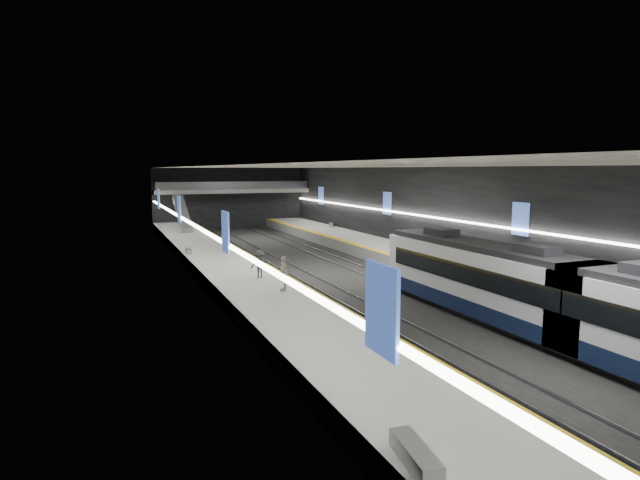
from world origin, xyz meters
name	(u,v)px	position (x,y,z in m)	size (l,w,h in m)	color
ground	(336,275)	(0.00, 0.00, 0.00)	(70.00, 70.00, 0.00)	black
ceiling	(336,166)	(0.00, 0.00, 8.00)	(20.00, 70.00, 0.04)	beige
wall_left	(199,227)	(-10.00, 0.00, 4.00)	(0.04, 70.00, 8.00)	black
wall_right	(449,217)	(10.00, 0.00, 4.00)	(0.04, 70.00, 8.00)	black
wall_back	(230,198)	(0.00, 35.00, 4.00)	(20.00, 0.04, 8.00)	black
platform_left	(237,276)	(-7.50, 0.00, 0.50)	(5.00, 70.00, 1.00)	slate
tile_surface_left	(236,268)	(-7.50, 0.00, 1.01)	(5.00, 70.00, 0.02)	#B3B3AE
tactile_strip_left	(267,266)	(-5.30, 0.00, 1.02)	(0.60, 70.00, 0.02)	yellow
platform_right	(422,261)	(7.50, 0.00, 0.50)	(5.00, 70.00, 1.00)	slate
tile_surface_right	(422,255)	(7.50, 0.00, 1.01)	(5.00, 70.00, 0.02)	#B3B3AE
tactile_strip_right	(398,257)	(5.30, 0.00, 1.02)	(0.60, 70.00, 0.02)	yellow
rails	(336,274)	(0.00, 0.00, 0.06)	(6.52, 70.00, 0.12)	gray
train	(586,305)	(2.50, -19.95, 2.20)	(2.69, 28.15, 3.60)	#101B3A
ad_posters	(330,213)	(0.00, 1.00, 4.50)	(19.94, 53.50, 2.20)	#476ED5
cove_light_left	(202,230)	(-9.80, 0.00, 3.80)	(0.25, 68.60, 0.12)	white
cove_light_right	(447,219)	(9.80, 0.00, 3.80)	(0.25, 68.60, 0.12)	white
mezzanine_bridge	(233,191)	(0.00, 32.93, 5.04)	(20.00, 3.00, 1.50)	gray
escalator	(182,213)	(-7.50, 26.00, 2.90)	(1.20, 8.00, 0.60)	#99999E
bench_left_near	(415,456)	(-9.50, -25.93, 1.24)	(0.54, 1.96, 0.48)	#99999E
bench_left_far	(189,250)	(-9.50, 8.27, 1.20)	(0.46, 1.66, 0.41)	#99999E
bench_right_far	(331,225)	(9.31, 22.35, 1.22)	(0.50, 1.79, 0.44)	#99999E
passenger_right_a	(503,266)	(6.98, -9.92, 1.84)	(0.61, 0.40, 1.68)	#AA433F
passenger_right_b	(483,266)	(6.16, -9.00, 1.77)	(0.74, 0.58, 1.53)	teal
passenger_left_a	(284,274)	(-6.62, -7.77, 1.99)	(1.16, 0.48, 1.98)	silver
passenger_left_b	(260,264)	(-6.89, -3.71, 1.87)	(1.12, 0.64, 1.73)	#3E3F46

